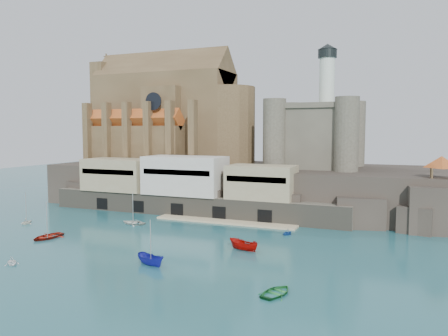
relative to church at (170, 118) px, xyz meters
name	(u,v)px	position (x,y,z in m)	size (l,w,h in m)	color
ground	(174,242)	(24.13, -41.85, -22.13)	(300.00, 300.00, 0.00)	#1B5059
promontory	(249,186)	(23.94, -2.48, -17.20)	(100.00, 36.00, 10.00)	black
quay	(184,187)	(13.94, -18.78, -16.06)	(70.00, 12.00, 13.05)	#635D4F
church	(170,118)	(0.00, 0.00, 0.00)	(47.00, 25.93, 30.51)	brown
castle_keep	(316,133)	(40.21, -0.78, -3.81)	(21.20, 21.20, 29.30)	#4C483B
rock_outcrop	(440,210)	(66.13, -16.01, -18.11)	(14.50, 10.50, 8.70)	black
pavilion	(441,163)	(66.13, -15.85, -9.40)	(6.40, 6.40, 5.40)	brown
boat_0	(47,238)	(2.34, -47.96, -22.13)	(4.23, 1.23, 5.92)	#9B1D0F
boat_1	(12,264)	(9.06, -61.49, -22.13)	(2.34, 1.43, 2.72)	white
boat_2	(151,265)	(27.24, -54.16, -22.13)	(1.90, 1.96, 5.06)	#191D9A
boat_3	(277,294)	(46.52, -58.06, -22.13)	(3.59, 1.04, 5.03)	#227A36
boat_4	(27,224)	(-10.45, -40.47, -22.13)	(2.49, 1.52, 2.88)	white
boat_5	(243,250)	(36.64, -42.03, -22.13)	(1.95, 2.00, 5.18)	#A40904
boat_6	(133,224)	(9.44, -32.21, -22.13)	(3.82, 1.11, 5.34)	silver
boat_7	(287,235)	(40.55, -29.38, -22.13)	(2.30, 1.41, 2.67)	#1C4D9F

